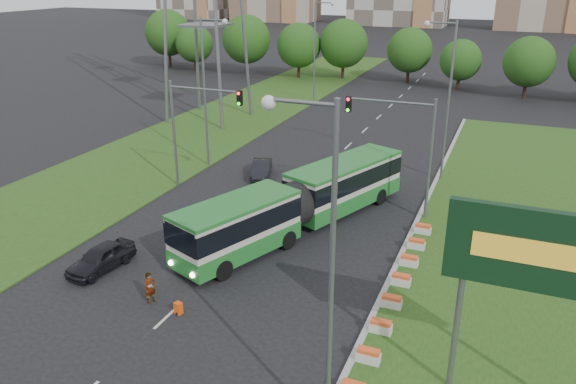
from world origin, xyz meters
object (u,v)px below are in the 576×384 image
at_px(billboard, 536,260).
at_px(car_left_near, 101,258).
at_px(traffic_mast_median, 406,138).
at_px(pedestrian, 150,288).
at_px(articulated_bus, 296,201).
at_px(car_left_far, 261,169).
at_px(shopping_trolley, 178,308).
at_px(traffic_mast_left, 192,119).

distance_m(billboard, car_left_near, 21.94).
distance_m(traffic_mast_median, pedestrian, 18.38).
height_order(articulated_bus, car_left_near, articulated_bus).
height_order(billboard, traffic_mast_median, same).
bearing_deg(articulated_bus, car_left_far, 148.98).
height_order(car_left_far, shopping_trolley, car_left_far).
bearing_deg(pedestrian, billboard, -73.11).
xyz_separation_m(articulated_bus, shopping_trolley, (-1.68, -11.06, -1.54)).
relative_size(traffic_mast_left, shopping_trolley, 13.52).
xyz_separation_m(traffic_mast_left, car_left_near, (1.52, -12.51, -4.65)).
xyz_separation_m(billboard, traffic_mast_left, (-22.63, 15.00, -0.81)).
bearing_deg(articulated_bus, traffic_mast_left, -179.10).
bearing_deg(billboard, articulated_bus, 139.02).
bearing_deg(car_left_far, billboard, -63.77).
bearing_deg(car_left_far, pedestrian, -100.69).
xyz_separation_m(pedestrian, shopping_trolley, (1.79, -0.34, -0.53)).
bearing_deg(shopping_trolley, billboard, 12.98).
bearing_deg(shopping_trolley, traffic_mast_median, 79.13).
relative_size(car_left_near, shopping_trolley, 6.94).
relative_size(traffic_mast_median, traffic_mast_left, 1.00).
bearing_deg(billboard, traffic_mast_median, 115.03).
relative_size(car_left_far, pedestrian, 2.40).
relative_size(billboard, traffic_mast_median, 1.00).
bearing_deg(billboard, car_left_near, 173.26).
distance_m(traffic_mast_median, traffic_mast_left, 15.19).
xyz_separation_m(traffic_mast_median, pedestrian, (-9.20, -15.26, -4.53)).
height_order(traffic_mast_median, car_left_near, traffic_mast_median).
xyz_separation_m(articulated_bus, car_left_near, (-7.90, -8.97, -1.13)).
bearing_deg(shopping_trolley, pedestrian, -176.23).
xyz_separation_m(car_left_far, shopping_trolley, (4.38, -18.95, -0.36)).
bearing_deg(pedestrian, articulated_bus, 1.53).
distance_m(pedestrian, shopping_trolley, 1.89).
bearing_deg(shopping_trolley, articulated_bus, 95.91).
height_order(traffic_mast_left, pedestrian, traffic_mast_left).
bearing_deg(articulated_bus, pedestrian, -86.46).
distance_m(traffic_mast_left, shopping_trolley, 17.28).
bearing_deg(car_left_near, shopping_trolley, -11.06).
height_order(traffic_mast_left, car_left_far, traffic_mast_left).
xyz_separation_m(billboard, car_left_near, (-21.11, 2.49, -5.46)).
distance_m(car_left_far, pedestrian, 18.79).
distance_m(billboard, car_left_far, 27.86).
bearing_deg(pedestrian, shopping_trolley, -81.33).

